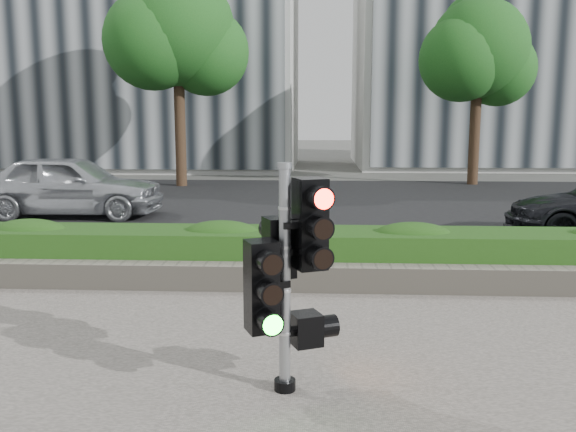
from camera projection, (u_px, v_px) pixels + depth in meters
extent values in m
plane|color=#51514C|center=(300.00, 345.00, 6.19)|extent=(120.00, 120.00, 0.00)
cube|color=black|center=(312.00, 205.00, 16.05)|extent=(60.00, 13.00, 0.02)
cube|color=gray|center=(306.00, 265.00, 9.29)|extent=(60.00, 0.25, 0.12)
cube|color=gray|center=(304.00, 277.00, 8.04)|extent=(12.00, 0.32, 0.34)
cube|color=#3D8228|center=(306.00, 254.00, 8.65)|extent=(12.00, 1.00, 0.68)
cube|color=#B7B7B2|center=(122.00, 4.00, 28.15)|extent=(16.00, 9.00, 15.00)
cube|color=#B7B7B2|center=(545.00, 40.00, 29.33)|extent=(18.00, 10.00, 12.00)
cylinder|color=black|center=(180.00, 126.00, 20.40)|extent=(0.36, 0.36, 4.03)
sphere|color=#144717|center=(177.00, 29.00, 19.90)|extent=(3.74, 3.74, 3.74)
sphere|color=#144717|center=(206.00, 52.00, 20.33)|extent=(2.88, 2.88, 2.88)
sphere|color=#144717|center=(153.00, 41.00, 19.58)|extent=(3.17, 3.17, 3.17)
sphere|color=#144717|center=(182.00, 5.00, 20.48)|extent=(2.59, 2.59, 2.59)
cylinder|color=black|center=(475.00, 133.00, 20.91)|extent=(0.36, 0.36, 3.58)
sphere|color=#144717|center=(479.00, 48.00, 20.47)|extent=(3.33, 3.33, 3.33)
sphere|color=#144717|center=(498.00, 69.00, 20.84)|extent=(2.56, 2.56, 2.56)
sphere|color=#144717|center=(462.00, 59.00, 20.18)|extent=(2.82, 2.82, 2.82)
sphere|color=#144717|center=(475.00, 28.00, 20.98)|extent=(2.30, 2.30, 2.30)
cylinder|color=black|center=(285.00, 385.00, 5.09)|extent=(0.18, 0.18, 0.09)
cylinder|color=gray|center=(285.00, 282.00, 4.95)|extent=(0.09, 0.09, 1.85)
cylinder|color=gray|center=(285.00, 165.00, 4.80)|extent=(0.12, 0.12, 0.05)
cube|color=#FF1107|center=(310.00, 224.00, 4.92)|extent=(0.31, 0.31, 0.74)
cube|color=#14E51E|center=(262.00, 286.00, 4.85)|extent=(0.31, 0.31, 0.74)
cube|color=black|center=(279.00, 247.00, 5.11)|extent=(0.31, 0.31, 0.51)
cube|color=orange|center=(306.00, 329.00, 5.11)|extent=(0.31, 0.31, 0.27)
imported|color=silver|center=(70.00, 185.00, 14.11)|extent=(4.26, 1.75, 1.45)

